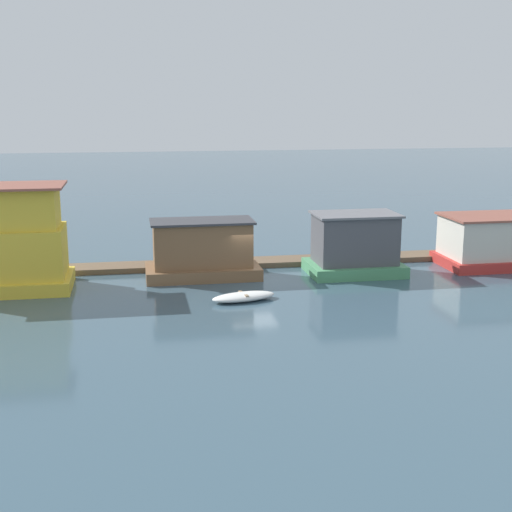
{
  "coord_description": "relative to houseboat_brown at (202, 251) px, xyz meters",
  "views": [
    {
      "loc": [
        -6.36,
        -37.34,
        9.47
      ],
      "look_at": [
        0.0,
        -1.0,
        1.4
      ],
      "focal_mm": 50.0,
      "sensor_mm": 36.0,
      "label": 1
    }
  ],
  "objects": [
    {
      "name": "dock_walkway",
      "position": [
        2.7,
        2.37,
        -1.3
      ],
      "size": [
        42.4,
        1.9,
        0.3
      ],
      "primitive_type": "cube",
      "color": "brown",
      "rests_on": "ground_plane"
    },
    {
      "name": "ground_plane",
      "position": [
        2.7,
        -0.54,
        -1.45
      ],
      "size": [
        200.0,
        200.0,
        0.0
      ],
      "primitive_type": "plane",
      "color": "#385160"
    },
    {
      "name": "houseboat_brown",
      "position": [
        0.0,
        0.0,
        0.0
      ],
      "size": [
        6.17,
        3.3,
        3.15
      ],
      "color": "brown",
      "rests_on": "ground_plane"
    },
    {
      "name": "dinghy_white",
      "position": [
        1.46,
        -5.11,
        -1.24
      ],
      "size": [
        3.37,
        1.88,
        0.41
      ],
      "color": "white",
      "rests_on": "ground_plane"
    },
    {
      "name": "houseboat_green",
      "position": [
        8.41,
        -0.68,
        0.14
      ],
      "size": [
        5.19,
        3.61,
        3.41
      ],
      "color": "#4C9360",
      "rests_on": "ground_plane"
    },
    {
      "name": "houseboat_red",
      "position": [
        17.7,
        -0.2,
        0.0
      ],
      "size": [
        7.49,
        4.08,
        7.14
      ],
      "color": "red",
      "rests_on": "ground_plane"
    }
  ]
}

